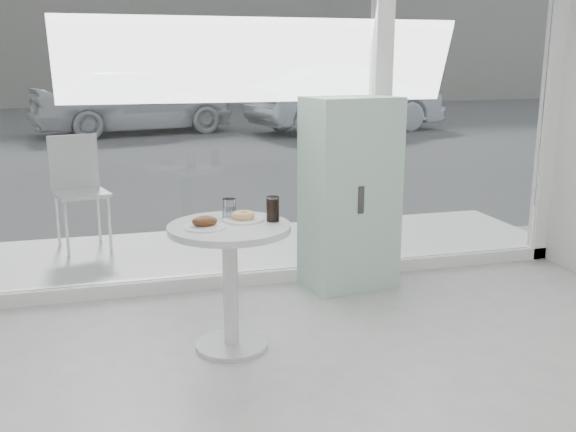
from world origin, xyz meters
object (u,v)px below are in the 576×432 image
object	(u,v)px
water_tumbler_a	(230,209)
plate_fritter	(205,223)
car_silver	(347,99)
water_tumbler_b	(228,209)
mint_cabinet	(350,194)
car_white	(133,100)
patio_chair	(79,185)
plate_donut	(243,217)
main_table	(230,261)
cola_glass	(273,209)

from	to	relation	value
water_tumbler_a	plate_fritter	bearing A→B (deg)	-131.14
car_silver	water_tumbler_b	size ratio (longest dim) A/B	40.79
mint_cabinet	car_white	xyz separation A→B (m)	(-1.16, 11.45, 0.07)
patio_chair	water_tumbler_a	world-z (taller)	patio_chair
plate_donut	water_tumbler_b	world-z (taller)	water_tumbler_b
car_white	main_table	bearing A→B (deg)	166.54
car_white	mint_cabinet	bearing A→B (deg)	171.96
main_table	patio_chair	distance (m)	2.55
mint_cabinet	patio_chair	bearing A→B (deg)	134.09
water_tumbler_b	car_white	bearing A→B (deg)	90.48
mint_cabinet	main_table	bearing A→B (deg)	-150.40
plate_donut	plate_fritter	bearing A→B (deg)	-155.61
plate_donut	water_tumbler_b	size ratio (longest dim) A/B	2.05
car_white	water_tumbler_b	bearing A→B (deg)	166.67
car_silver	cola_glass	xyz separation A→B (m)	(-4.74, -11.41, 0.05)
plate_donut	water_tumbler_b	bearing A→B (deg)	126.96
plate_fritter	plate_donut	distance (m)	0.26
plate_donut	cola_glass	bearing A→B (deg)	-18.25
main_table	plate_fritter	size ratio (longest dim) A/B	3.20
patio_chair	plate_donut	size ratio (longest dim) A/B	4.14
car_white	cola_glass	distance (m)	12.32
car_white	water_tumbler_a	size ratio (longest dim) A/B	39.81
car_silver	plate_fritter	bearing A→B (deg)	144.45
plate_fritter	water_tumbler_a	distance (m)	0.28
plate_fritter	plate_donut	bearing A→B (deg)	24.39
mint_cabinet	car_silver	xyz separation A→B (m)	(3.93, 10.55, 0.07)
water_tumbler_b	plate_donut	bearing A→B (deg)	-53.04
main_table	mint_cabinet	distance (m)	1.40
car_white	plate_fritter	size ratio (longest dim) A/B	19.36
patio_chair	car_white	distance (m)	10.01
water_tumbler_a	mint_cabinet	bearing A→B (deg)	34.16
patio_chair	water_tumbler_b	size ratio (longest dim) A/B	8.49
car_silver	plate_donut	distance (m)	12.37
plate_donut	main_table	bearing A→B (deg)	-142.87
car_silver	cola_glass	size ratio (longest dim) A/B	32.43
cola_glass	patio_chair	bearing A→B (deg)	117.16
mint_cabinet	water_tumbler_b	distance (m)	1.28
mint_cabinet	plate_donut	xyz separation A→B (m)	(-0.98, -0.81, 0.07)
mint_cabinet	car_white	world-z (taller)	car_white
mint_cabinet	patio_chair	distance (m)	2.51
plate_donut	mint_cabinet	bearing A→B (deg)	39.33
main_table	car_white	world-z (taller)	car_white
car_white	car_silver	distance (m)	5.16
plate_fritter	car_white	bearing A→B (deg)	89.68
car_white	water_tumbler_a	xyz separation A→B (m)	(0.11, -12.16, 0.03)
plate_donut	cola_glass	xyz separation A→B (m)	(0.17, -0.06, 0.05)
main_table	mint_cabinet	size ratio (longest dim) A/B	0.53
patio_chair	car_silver	xyz separation A→B (m)	(5.95, 9.06, 0.17)
main_table	patio_chair	world-z (taller)	patio_chair
plate_fritter	cola_glass	bearing A→B (deg)	7.42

